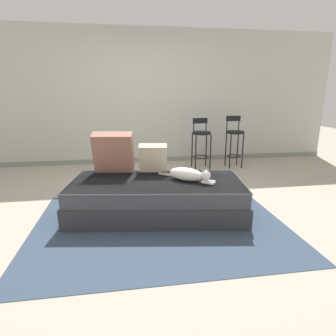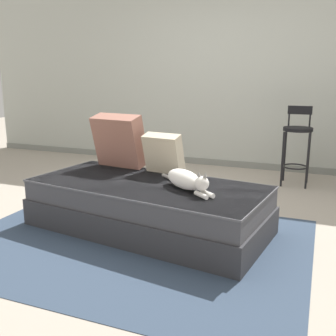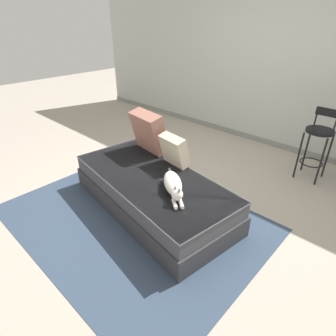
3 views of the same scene
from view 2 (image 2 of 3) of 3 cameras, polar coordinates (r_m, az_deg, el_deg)
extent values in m
plane|color=#A89E8E|center=(3.79, -0.45, -6.66)|extent=(16.00, 16.00, 0.00)
cube|color=#B7BCB2|center=(5.71, 8.25, 13.26)|extent=(8.00, 0.10, 2.60)
cube|color=gray|center=(5.79, 7.71, 0.76)|extent=(8.00, 0.02, 0.09)
cube|color=#334256|center=(3.20, -5.23, -10.57)|extent=(2.71, 2.03, 0.01)
cube|color=#353539|center=(3.41, -2.99, -6.96)|extent=(2.12, 1.21, 0.23)
cube|color=#47474C|center=(3.34, -3.03, -3.65)|extent=(2.08, 1.16, 0.18)
cube|color=#525257|center=(3.32, -3.05, -2.30)|extent=(2.09, 1.18, 0.02)
cube|color=#936051|center=(3.86, -7.09, 3.95)|extent=(0.53, 0.36, 0.52)
cube|color=beige|center=(3.60, -0.62, 2.16)|extent=(0.38, 0.26, 0.37)
ellipsoid|color=white|center=(3.14, 2.35, -1.63)|extent=(0.44, 0.39, 0.15)
sphere|color=white|center=(2.94, 4.92, -2.27)|extent=(0.11, 0.11, 0.11)
cone|color=gray|center=(2.93, 4.48, -0.84)|extent=(0.03, 0.03, 0.04)
cone|color=gray|center=(2.92, 5.42, -0.93)|extent=(0.03, 0.03, 0.04)
cylinder|color=white|center=(2.92, 4.83, -3.93)|extent=(0.13, 0.11, 0.04)
cylinder|color=white|center=(2.95, 5.79, -3.75)|extent=(0.13, 0.11, 0.04)
cylinder|color=gray|center=(3.42, 0.04, -1.33)|extent=(0.16, 0.13, 0.03)
cylinder|color=black|center=(4.81, 16.27, 1.20)|extent=(0.02, 0.02, 0.66)
cylinder|color=black|center=(4.80, 19.59, 0.92)|extent=(0.02, 0.02, 0.66)
cylinder|color=black|center=(5.09, 16.58, 1.82)|extent=(0.02, 0.02, 0.66)
cylinder|color=black|center=(5.07, 19.73, 1.55)|extent=(0.02, 0.02, 0.66)
torus|color=black|center=(4.96, 17.96, 0.20)|extent=(0.30, 0.30, 0.02)
cylinder|color=black|center=(4.89, 18.34, 5.37)|extent=(0.34, 0.34, 0.04)
cylinder|color=black|center=(5.01, 17.14, 6.75)|extent=(0.02, 0.02, 0.23)
cylinder|color=black|center=(5.00, 19.89, 6.53)|extent=(0.02, 0.02, 0.23)
cube|color=black|center=(4.99, 18.61, 7.97)|extent=(0.28, 0.03, 0.10)
camera|label=1|loc=(1.70, -76.28, 7.06)|focal=30.00mm
camera|label=3|loc=(1.42, 57.78, 36.51)|focal=30.00mm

